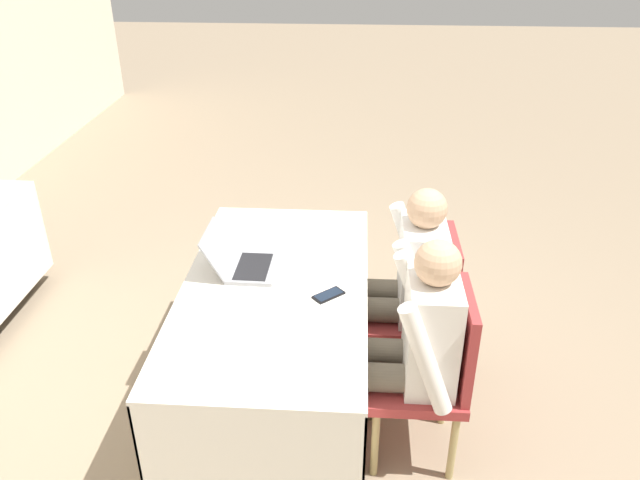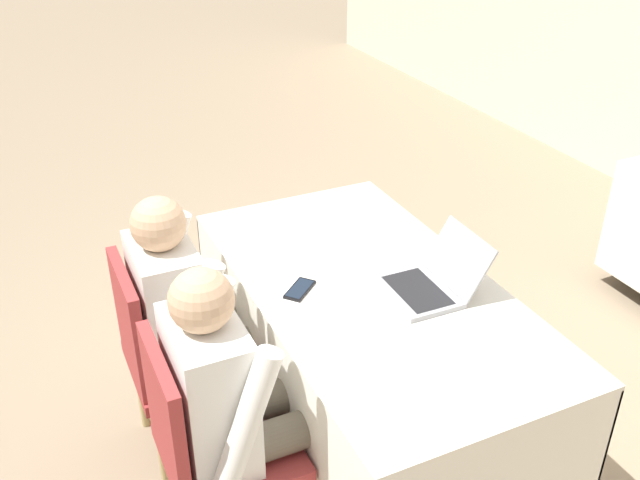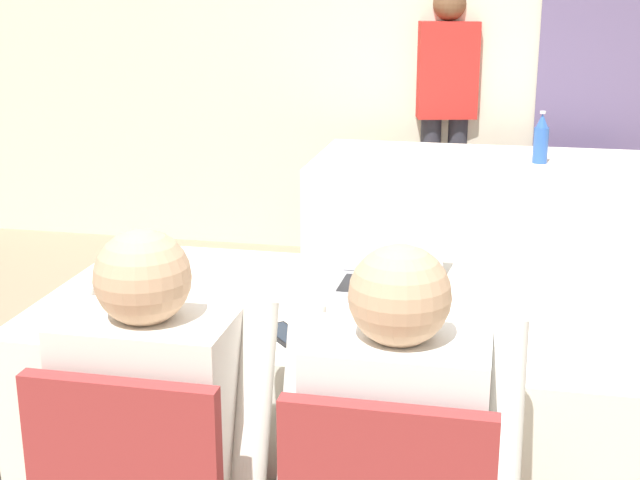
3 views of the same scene
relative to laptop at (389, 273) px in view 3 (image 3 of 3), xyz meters
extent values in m
cube|color=beige|center=(-0.13, 2.79, 0.56)|extent=(12.00, 0.06, 2.70)
cube|color=slate|center=(0.89, 2.73, 0.53)|extent=(0.83, 0.04, 2.65)
cube|color=white|center=(-0.13, -0.18, -0.05)|extent=(1.67, 0.89, 0.02)
cube|color=white|center=(-0.13, 0.26, -0.37)|extent=(1.67, 0.01, 0.61)
cube|color=white|center=(-0.96, -0.18, -0.37)|extent=(0.01, 0.89, 0.61)
cube|color=white|center=(0.70, -0.18, -0.37)|extent=(0.01, 0.89, 0.61)
cube|color=white|center=(0.20, 2.02, -0.05)|extent=(1.67, 0.89, 0.02)
cube|color=white|center=(0.20, 1.58, -0.37)|extent=(1.67, 0.01, 0.61)
cube|color=white|center=(0.20, 2.46, -0.37)|extent=(1.67, 0.01, 0.61)
cube|color=white|center=(-0.63, 2.02, -0.37)|extent=(0.01, 0.89, 0.61)
cylinder|color=#333333|center=(0.20, 2.02, -0.73)|extent=(0.06, 0.06, 0.11)
cube|color=#99999E|center=(0.00, -0.05, -0.03)|extent=(0.31, 0.24, 0.02)
cube|color=black|center=(0.00, -0.05, -0.02)|extent=(0.27, 0.17, 0.00)
cube|color=#99999E|center=(0.00, 0.12, 0.07)|extent=(0.31, 0.12, 0.20)
cube|color=black|center=(0.00, 0.12, 0.07)|extent=(0.28, 0.10, 0.17)
cube|color=black|center=(-0.21, -0.44, -0.04)|extent=(0.15, 0.16, 0.01)
cube|color=#192333|center=(-0.21, -0.44, -0.03)|extent=(0.13, 0.14, 0.00)
cube|color=white|center=(0.48, -0.40, -0.04)|extent=(0.27, 0.34, 0.00)
cylinder|color=#2D5BB7|center=(0.49, 2.00, 0.05)|extent=(0.07, 0.07, 0.18)
cone|color=#2D5BB7|center=(0.49, 2.00, 0.17)|extent=(0.06, 0.06, 0.07)
cylinder|color=silver|center=(0.49, 2.00, 0.21)|extent=(0.03, 0.03, 0.01)
cylinder|color=#665B4C|center=(-0.30, -0.72, -0.29)|extent=(0.13, 0.42, 0.13)
cylinder|color=#665B4C|center=(-0.48, -0.72, -0.29)|extent=(0.13, 0.42, 0.13)
cube|color=silver|center=(-0.39, -0.90, -0.09)|extent=(0.36, 0.22, 0.52)
cylinder|color=silver|center=(-0.18, -0.86, -0.08)|extent=(0.08, 0.26, 0.54)
cylinder|color=silver|center=(-0.60, -0.86, -0.08)|extent=(0.08, 0.26, 0.54)
sphere|color=tan|center=(-0.39, -0.90, 0.26)|extent=(0.20, 0.20, 0.20)
cube|color=white|center=(0.14, -0.90, -0.09)|extent=(0.36, 0.22, 0.52)
cylinder|color=white|center=(0.35, -0.86, -0.08)|extent=(0.08, 0.26, 0.54)
cylinder|color=white|center=(-0.07, -0.86, -0.08)|extent=(0.08, 0.26, 0.54)
sphere|color=tan|center=(0.14, -0.90, 0.26)|extent=(0.20, 0.20, 0.20)
cylinder|color=#33333D|center=(-0.12, 2.74, -0.37)|extent=(0.12, 0.12, 0.85)
cylinder|color=#33333D|center=(0.04, 2.78, -0.37)|extent=(0.12, 0.12, 0.85)
cube|color=red|center=(-0.04, 2.76, 0.33)|extent=(0.38, 0.27, 0.55)
sphere|color=brown|center=(-0.04, 2.76, 0.70)|extent=(0.19, 0.19, 0.19)
camera|label=1|loc=(-2.64, -0.55, 1.56)|focal=35.00mm
camera|label=2|loc=(1.85, -1.31, 1.44)|focal=40.00mm
camera|label=3|loc=(0.32, -2.50, 0.84)|focal=50.00mm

